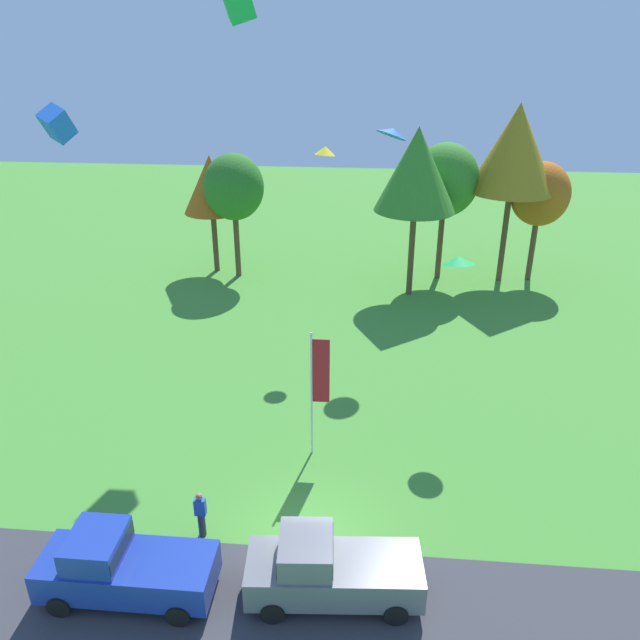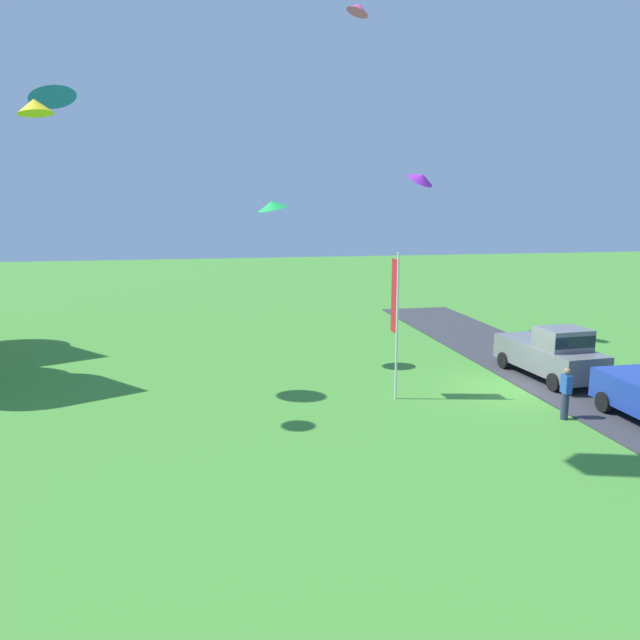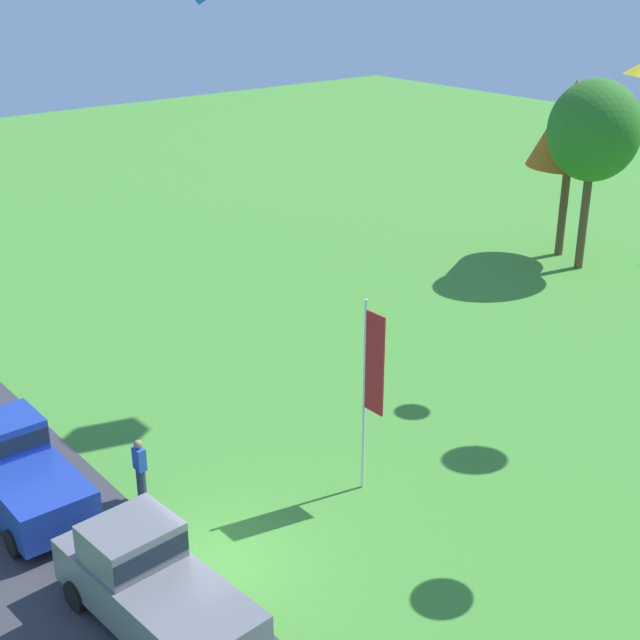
{
  "view_description": "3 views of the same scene",
  "coord_description": "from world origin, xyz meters",
  "px_view_note": "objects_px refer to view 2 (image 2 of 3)",
  "views": [
    {
      "loc": [
        1.77,
        -15.19,
        15.01
      ],
      "look_at": [
        -0.12,
        5.96,
        5.09
      ],
      "focal_mm": 35.0,
      "sensor_mm": 36.0,
      "label": 1
    },
    {
      "loc": [
        -20.76,
        11.39,
        6.85
      ],
      "look_at": [
        1.44,
        6.99,
        2.63
      ],
      "focal_mm": 35.0,
      "sensor_mm": 36.0,
      "label": 2
    },
    {
      "loc": [
        14.2,
        -8.71,
        12.91
      ],
      "look_at": [
        -0.6,
        3.4,
        4.92
      ],
      "focal_mm": 50.0,
      "sensor_mm": 36.0,
      "label": 3
    }
  ],
  "objects_px": {
    "person_beside_suv": "(566,393)",
    "kite_delta_mid_center": "(359,8)",
    "flag_banner": "(395,306)",
    "kite_delta_topmost": "(51,92)",
    "kite_delta_low_drifter": "(35,106)",
    "kite_delta_near_flag": "(422,178)",
    "kite_delta_high_left": "(272,205)",
    "car_pickup_far_end": "(552,353)"
  },
  "relations": [
    {
      "from": "kite_delta_low_drifter",
      "to": "kite_delta_near_flag",
      "type": "distance_m",
      "value": 19.86
    },
    {
      "from": "kite_delta_near_flag",
      "to": "kite_delta_topmost",
      "type": "height_order",
      "value": "kite_delta_topmost"
    },
    {
      "from": "flag_banner",
      "to": "kite_delta_mid_center",
      "type": "distance_m",
      "value": 15.79
    },
    {
      "from": "kite_delta_near_flag",
      "to": "kite_delta_mid_center",
      "type": "bearing_deg",
      "value": 109.12
    },
    {
      "from": "kite_delta_mid_center",
      "to": "kite_delta_near_flag",
      "type": "xyz_separation_m",
      "value": [
        1.33,
        -3.83,
        -7.63
      ]
    },
    {
      "from": "flag_banner",
      "to": "kite_delta_low_drifter",
      "type": "bearing_deg",
      "value": 93.37
    },
    {
      "from": "kite_delta_low_drifter",
      "to": "kite_delta_high_left",
      "type": "xyz_separation_m",
      "value": [
        5.86,
        -7.56,
        -2.82
      ]
    },
    {
      "from": "car_pickup_far_end",
      "to": "kite_delta_topmost",
      "type": "distance_m",
      "value": 20.51
    },
    {
      "from": "kite_delta_high_left",
      "to": "kite_delta_low_drifter",
      "type": "bearing_deg",
      "value": 127.76
    },
    {
      "from": "kite_delta_mid_center",
      "to": "kite_delta_high_left",
      "type": "height_order",
      "value": "kite_delta_mid_center"
    },
    {
      "from": "car_pickup_far_end",
      "to": "kite_delta_low_drifter",
      "type": "relative_size",
      "value": 5.02
    },
    {
      "from": "kite_delta_mid_center",
      "to": "kite_delta_high_left",
      "type": "relative_size",
      "value": 0.84
    },
    {
      "from": "flag_banner",
      "to": "person_beside_suv",
      "type": "bearing_deg",
      "value": -125.55
    },
    {
      "from": "kite_delta_mid_center",
      "to": "kite_delta_topmost",
      "type": "relative_size",
      "value": 0.7
    },
    {
      "from": "person_beside_suv",
      "to": "kite_delta_mid_center",
      "type": "relative_size",
      "value": 1.58
    },
    {
      "from": "kite_delta_mid_center",
      "to": "kite_delta_near_flag",
      "type": "height_order",
      "value": "kite_delta_mid_center"
    },
    {
      "from": "kite_delta_mid_center",
      "to": "flag_banner",
      "type": "bearing_deg",
      "value": 173.82
    },
    {
      "from": "kite_delta_near_flag",
      "to": "person_beside_suv",
      "type": "bearing_deg",
      "value": 179.28
    },
    {
      "from": "kite_delta_near_flag",
      "to": "kite_delta_high_left",
      "type": "height_order",
      "value": "kite_delta_near_flag"
    },
    {
      "from": "kite_delta_high_left",
      "to": "kite_delta_topmost",
      "type": "xyz_separation_m",
      "value": [
        -2.63,
        7.72,
        3.72
      ]
    },
    {
      "from": "car_pickup_far_end",
      "to": "kite_delta_near_flag",
      "type": "relative_size",
      "value": 3.69
    },
    {
      "from": "flag_banner",
      "to": "kite_delta_mid_center",
      "type": "relative_size",
      "value": 4.82
    },
    {
      "from": "person_beside_suv",
      "to": "flag_banner",
      "type": "relative_size",
      "value": 0.33
    },
    {
      "from": "flag_banner",
      "to": "kite_delta_mid_center",
      "type": "height_order",
      "value": "kite_delta_mid_center"
    },
    {
      "from": "kite_delta_high_left",
      "to": "flag_banner",
      "type": "bearing_deg",
      "value": -144.82
    },
    {
      "from": "kite_delta_topmost",
      "to": "kite_delta_high_left",
      "type": "bearing_deg",
      "value": -71.2
    },
    {
      "from": "kite_delta_low_drifter",
      "to": "kite_delta_topmost",
      "type": "height_order",
      "value": "kite_delta_topmost"
    },
    {
      "from": "kite_delta_low_drifter",
      "to": "kite_delta_topmost",
      "type": "relative_size",
      "value": 0.66
    },
    {
      "from": "car_pickup_far_end",
      "to": "kite_delta_mid_center",
      "type": "distance_m",
      "value": 18.03
    },
    {
      "from": "kite_delta_low_drifter",
      "to": "kite_delta_high_left",
      "type": "height_order",
      "value": "kite_delta_low_drifter"
    },
    {
      "from": "flag_banner",
      "to": "kite_delta_topmost",
      "type": "distance_m",
      "value": 13.72
    },
    {
      "from": "kite_delta_high_left",
      "to": "car_pickup_far_end",
      "type": "bearing_deg",
      "value": -112.43
    },
    {
      "from": "car_pickup_far_end",
      "to": "kite_delta_near_flag",
      "type": "bearing_deg",
      "value": 10.73
    },
    {
      "from": "flag_banner",
      "to": "kite_delta_topmost",
      "type": "bearing_deg",
      "value": 77.28
    },
    {
      "from": "kite_delta_low_drifter",
      "to": "kite_delta_mid_center",
      "type": "distance_m",
      "value": 17.13
    },
    {
      "from": "car_pickup_far_end",
      "to": "person_beside_suv",
      "type": "xyz_separation_m",
      "value": [
        -4.24,
        2.07,
        -0.23
      ]
    },
    {
      "from": "person_beside_suv",
      "to": "flag_banner",
      "type": "distance_m",
      "value": 6.25
    },
    {
      "from": "flag_banner",
      "to": "car_pickup_far_end",
      "type": "bearing_deg",
      "value": -82.47
    },
    {
      "from": "kite_delta_low_drifter",
      "to": "kite_delta_mid_center",
      "type": "relative_size",
      "value": 0.94
    },
    {
      "from": "person_beside_suv",
      "to": "kite_delta_topmost",
      "type": "bearing_deg",
      "value": 69.77
    },
    {
      "from": "person_beside_suv",
      "to": "kite_delta_near_flag",
      "type": "distance_m",
      "value": 16.02
    },
    {
      "from": "person_beside_suv",
      "to": "kite_delta_mid_center",
      "type": "bearing_deg",
      "value": 15.78
    }
  ]
}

